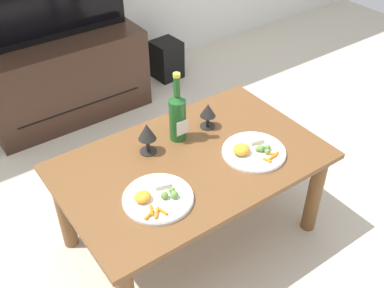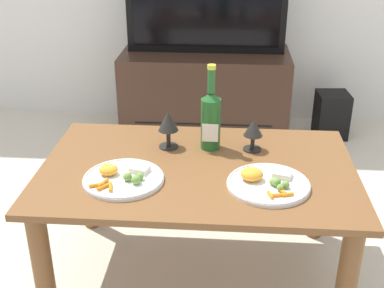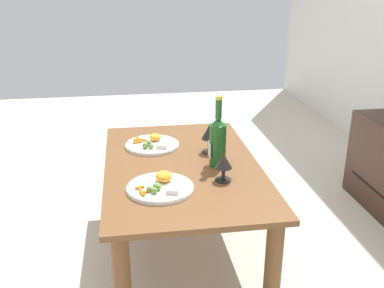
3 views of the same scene
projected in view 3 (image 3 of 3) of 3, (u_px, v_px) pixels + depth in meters
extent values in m
plane|color=beige|center=(183.00, 251.00, 2.28)|extent=(6.40, 6.40, 0.00)
cube|color=brown|center=(182.00, 166.00, 2.11)|extent=(1.16, 0.73, 0.03)
cylinder|color=brown|center=(121.00, 172.00, 2.63)|extent=(0.07, 0.07, 0.47)
cylinder|color=brown|center=(122.00, 284.00, 1.68)|extent=(0.07, 0.07, 0.47)
cylinder|color=brown|center=(220.00, 166.00, 2.71)|extent=(0.07, 0.07, 0.47)
cylinder|color=brown|center=(273.00, 269.00, 1.77)|extent=(0.07, 0.07, 0.47)
cylinder|color=#1E5923|center=(218.00, 145.00, 2.05)|extent=(0.08, 0.08, 0.20)
cone|color=#1E5923|center=(218.00, 122.00, 2.01)|extent=(0.08, 0.08, 0.03)
cylinder|color=#1E5923|center=(219.00, 109.00, 1.99)|extent=(0.03, 0.03, 0.09)
cylinder|color=yellow|center=(219.00, 98.00, 1.97)|extent=(0.03, 0.03, 0.02)
cube|color=silver|center=(209.00, 150.00, 2.06)|extent=(0.06, 0.00, 0.07)
cylinder|color=black|center=(209.00, 152.00, 2.24)|extent=(0.08, 0.08, 0.01)
cylinder|color=black|center=(209.00, 145.00, 2.23)|extent=(0.02, 0.02, 0.07)
cone|color=black|center=(209.00, 132.00, 2.20)|extent=(0.08, 0.08, 0.08)
cylinder|color=black|center=(223.00, 180.00, 1.94)|extent=(0.07, 0.07, 0.01)
cylinder|color=black|center=(223.00, 173.00, 1.93)|extent=(0.02, 0.02, 0.06)
cone|color=black|center=(224.00, 161.00, 1.90)|extent=(0.07, 0.07, 0.07)
cylinder|color=white|center=(152.00, 145.00, 2.32)|extent=(0.28, 0.28, 0.01)
torus|color=white|center=(152.00, 144.00, 2.31)|extent=(0.28, 0.28, 0.01)
ellipsoid|color=orange|center=(155.00, 137.00, 2.36)|extent=(0.07, 0.06, 0.04)
cube|color=beige|center=(162.00, 145.00, 2.27)|extent=(0.07, 0.07, 0.02)
cylinder|color=orange|center=(142.00, 140.00, 2.36)|extent=(0.03, 0.05, 0.01)
cylinder|color=orange|center=(139.00, 139.00, 2.38)|extent=(0.05, 0.03, 0.01)
cylinder|color=orange|center=(137.00, 141.00, 2.35)|extent=(0.04, 0.05, 0.01)
cylinder|color=orange|center=(138.00, 142.00, 2.33)|extent=(0.02, 0.05, 0.01)
sphere|color=olive|center=(145.00, 145.00, 2.25)|extent=(0.03, 0.03, 0.03)
sphere|color=olive|center=(151.00, 146.00, 2.25)|extent=(0.03, 0.03, 0.03)
sphere|color=olive|center=(149.00, 143.00, 2.29)|extent=(0.03, 0.03, 0.03)
cylinder|color=white|center=(160.00, 188.00, 1.85)|extent=(0.29, 0.29, 0.01)
torus|color=white|center=(160.00, 187.00, 1.85)|extent=(0.28, 0.28, 0.01)
ellipsoid|color=orange|center=(164.00, 176.00, 1.90)|extent=(0.08, 0.07, 0.04)
cube|color=beige|center=(173.00, 190.00, 1.81)|extent=(0.07, 0.07, 0.02)
cylinder|color=orange|center=(140.00, 187.00, 1.84)|extent=(0.02, 0.04, 0.01)
cylinder|color=orange|center=(140.00, 190.00, 1.82)|extent=(0.04, 0.02, 0.01)
cylinder|color=orange|center=(142.00, 193.00, 1.79)|extent=(0.04, 0.02, 0.01)
cylinder|color=orange|center=(147.00, 191.00, 1.80)|extent=(0.03, 0.04, 0.01)
sphere|color=olive|center=(158.00, 187.00, 1.82)|extent=(0.03, 0.03, 0.03)
sphere|color=olive|center=(158.00, 186.00, 1.83)|extent=(0.03, 0.03, 0.03)
sphere|color=olive|center=(154.00, 191.00, 1.79)|extent=(0.03, 0.03, 0.03)
sphere|color=olive|center=(156.00, 187.00, 1.82)|extent=(0.03, 0.03, 0.03)
sphere|color=olive|center=(149.00, 189.00, 1.81)|extent=(0.02, 0.02, 0.02)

